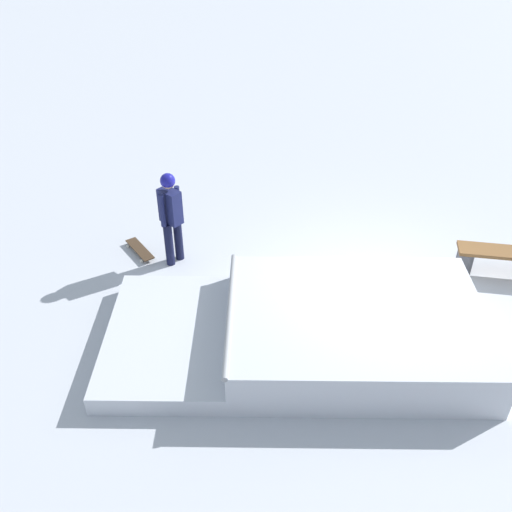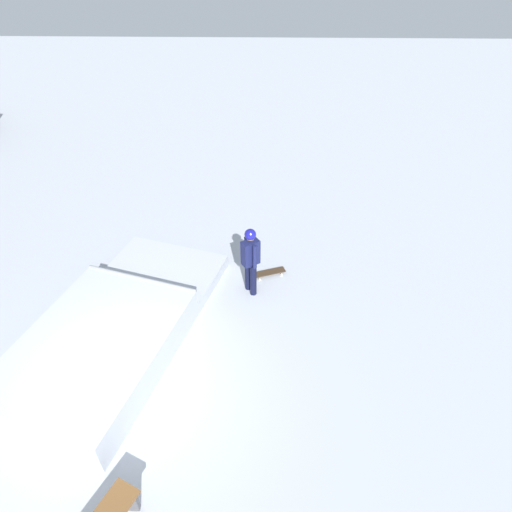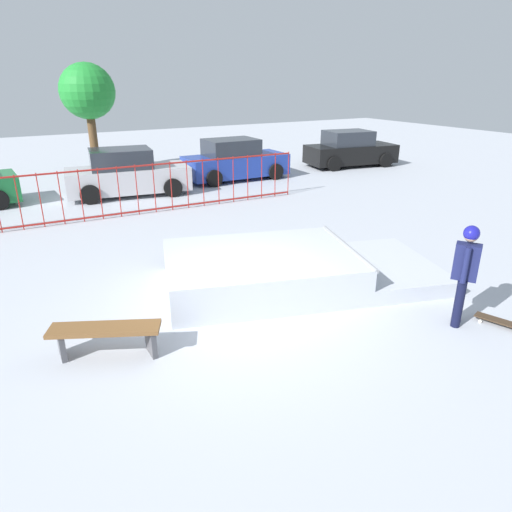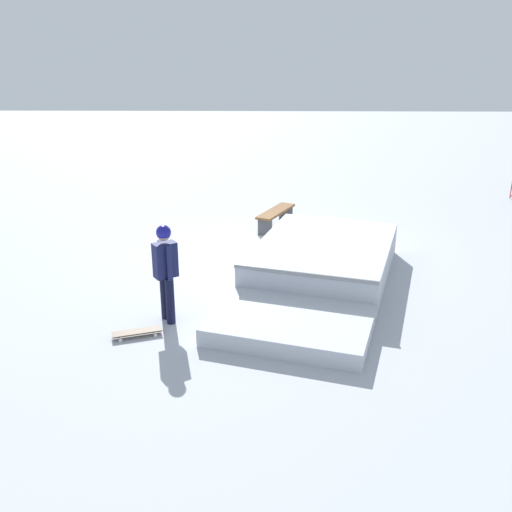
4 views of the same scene
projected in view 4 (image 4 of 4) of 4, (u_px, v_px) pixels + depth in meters
ground_plane at (279, 259)px, 12.69m from camera, size 60.00×60.00×0.00m
skate_ramp at (319, 268)px, 11.30m from camera, size 5.92×4.05×0.74m
skater at (166, 266)px, 9.52m from camera, size 0.39×0.44×1.73m
skateboard at (137, 332)px, 9.32m from camera, size 0.45×0.82×0.09m
park_bench at (276, 215)px, 14.71m from camera, size 1.62×1.05×0.48m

